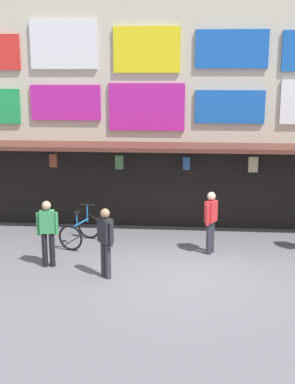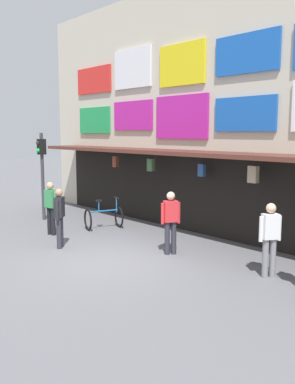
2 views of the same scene
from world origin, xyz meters
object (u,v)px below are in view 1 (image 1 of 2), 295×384
(bicycle_parked, at_px, (80,231))
(pedestrian_in_red, at_px, (211,219))
(pedestrian_in_black, at_px, (105,239))
(pedestrian_in_yellow, at_px, (48,230))

(bicycle_parked, bearing_deg, pedestrian_in_red, -6.80)
(pedestrian_in_black, xyz_separation_m, pedestrian_in_yellow, (-1.53, 0.57, 0.00))
(pedestrian_in_yellow, bearing_deg, bicycle_parked, 76.21)
(pedestrian_in_red, bearing_deg, pedestrian_in_yellow, -162.16)
(bicycle_parked, distance_m, pedestrian_in_yellow, 1.86)
(pedestrian_in_black, height_order, pedestrian_in_yellow, same)
(pedestrian_in_yellow, height_order, pedestrian_in_red, same)
(bicycle_parked, relative_size, pedestrian_in_yellow, 0.78)
(pedestrian_in_black, xyz_separation_m, pedestrian_in_red, (2.50, 1.87, 0.00))
(bicycle_parked, relative_size, pedestrian_in_black, 0.78)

